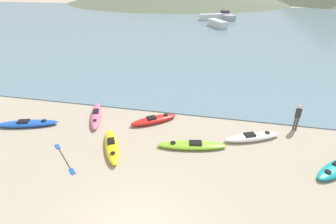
{
  "coord_description": "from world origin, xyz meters",
  "views": [
    {
      "loc": [
        2.31,
        -5.27,
        7.56
      ],
      "look_at": [
        -0.65,
        8.15,
        0.5
      ],
      "focal_mm": 28.0,
      "sensor_mm": 36.0,
      "label": 1
    }
  ],
  "objects_px": {
    "kayak_on_sand_6": "(192,145)",
    "moored_boat_1": "(226,16)",
    "kayak_on_sand_1": "(96,115)",
    "person_near_waterline": "(298,116)",
    "kayak_on_sand_4": "(154,120)",
    "kayak_on_sand_5": "(112,146)",
    "loose_paddle": "(64,158)",
    "moored_boat_0": "(217,24)",
    "kayak_on_sand_2": "(27,124)",
    "kayak_on_sand_0": "(252,137)",
    "moored_boat_2": "(214,17)"
  },
  "relations": [
    {
      "from": "kayak_on_sand_1",
      "to": "person_near_waterline",
      "type": "bearing_deg",
      "value": 5.42
    },
    {
      "from": "kayak_on_sand_4",
      "to": "moored_boat_0",
      "type": "relative_size",
      "value": 0.54
    },
    {
      "from": "kayak_on_sand_6",
      "to": "moored_boat_2",
      "type": "xyz_separation_m",
      "value": [
        -1.73,
        44.47,
        0.51
      ]
    },
    {
      "from": "kayak_on_sand_5",
      "to": "loose_paddle",
      "type": "distance_m",
      "value": 2.24
    },
    {
      "from": "kayak_on_sand_1",
      "to": "moored_boat_1",
      "type": "bearing_deg",
      "value": 81.49
    },
    {
      "from": "kayak_on_sand_4",
      "to": "kayak_on_sand_5",
      "type": "xyz_separation_m",
      "value": [
        -1.32,
        -3.05,
        0.01
      ]
    },
    {
      "from": "kayak_on_sand_5",
      "to": "moored_boat_2",
      "type": "bearing_deg",
      "value": 87.32
    },
    {
      "from": "moored_boat_1",
      "to": "moored_boat_2",
      "type": "xyz_separation_m",
      "value": [
        -2.24,
        -1.38,
        -0.01
      ]
    },
    {
      "from": "moored_boat_1",
      "to": "moored_boat_2",
      "type": "height_order",
      "value": "moored_boat_1"
    },
    {
      "from": "kayak_on_sand_1",
      "to": "kayak_on_sand_5",
      "type": "bearing_deg",
      "value": -51.88
    },
    {
      "from": "kayak_on_sand_0",
      "to": "kayak_on_sand_1",
      "type": "distance_m",
      "value": 9.06
    },
    {
      "from": "kayak_on_sand_1",
      "to": "kayak_on_sand_6",
      "type": "distance_m",
      "value": 6.35
    },
    {
      "from": "moored_boat_1",
      "to": "kayak_on_sand_1",
      "type": "bearing_deg",
      "value": -98.51
    },
    {
      "from": "kayak_on_sand_5",
      "to": "kayak_on_sand_6",
      "type": "height_order",
      "value": "kayak_on_sand_5"
    },
    {
      "from": "kayak_on_sand_6",
      "to": "kayak_on_sand_0",
      "type": "bearing_deg",
      "value": 25.2
    },
    {
      "from": "kayak_on_sand_4",
      "to": "kayak_on_sand_6",
      "type": "relative_size",
      "value": 0.77
    },
    {
      "from": "person_near_waterline",
      "to": "kayak_on_sand_4",
      "type": "bearing_deg",
      "value": -173.79
    },
    {
      "from": "kayak_on_sand_2",
      "to": "moored_boat_1",
      "type": "relative_size",
      "value": 0.65
    },
    {
      "from": "kayak_on_sand_0",
      "to": "kayak_on_sand_4",
      "type": "relative_size",
      "value": 1.15
    },
    {
      "from": "kayak_on_sand_2",
      "to": "moored_boat_0",
      "type": "xyz_separation_m",
      "value": [
        8.87,
        35.94,
        0.48
      ]
    },
    {
      "from": "kayak_on_sand_1",
      "to": "moored_boat_1",
      "type": "xyz_separation_m",
      "value": [
        6.58,
        44.01,
        0.47
      ]
    },
    {
      "from": "loose_paddle",
      "to": "moored_boat_1",
      "type": "bearing_deg",
      "value": 82.6
    },
    {
      "from": "kayak_on_sand_2",
      "to": "moored_boat_2",
      "type": "xyz_separation_m",
      "value": [
        7.76,
        44.38,
        0.49
      ]
    },
    {
      "from": "kayak_on_sand_4",
      "to": "moored_boat_1",
      "type": "relative_size",
      "value": 0.5
    },
    {
      "from": "kayak_on_sand_0",
      "to": "kayak_on_sand_5",
      "type": "relative_size",
      "value": 1.02
    },
    {
      "from": "kayak_on_sand_0",
      "to": "loose_paddle",
      "type": "height_order",
      "value": "kayak_on_sand_0"
    },
    {
      "from": "kayak_on_sand_0",
      "to": "person_near_waterline",
      "type": "distance_m",
      "value": 2.92
    },
    {
      "from": "kayak_on_sand_1",
      "to": "kayak_on_sand_6",
      "type": "bearing_deg",
      "value": -16.86
    },
    {
      "from": "kayak_on_sand_0",
      "to": "moored_boat_2",
      "type": "bearing_deg",
      "value": 96.23
    },
    {
      "from": "kayak_on_sand_6",
      "to": "moored_boat_1",
      "type": "distance_m",
      "value": 45.86
    },
    {
      "from": "kayak_on_sand_5",
      "to": "person_near_waterline",
      "type": "relative_size",
      "value": 2.01
    },
    {
      "from": "moored_boat_0",
      "to": "moored_boat_2",
      "type": "xyz_separation_m",
      "value": [
        -1.11,
        8.44,
        0.01
      ]
    },
    {
      "from": "kayak_on_sand_5",
      "to": "kayak_on_sand_4",
      "type": "bearing_deg",
      "value": 66.61
    },
    {
      "from": "loose_paddle",
      "to": "kayak_on_sand_4",
      "type": "bearing_deg",
      "value": 53.09
    },
    {
      "from": "kayak_on_sand_1",
      "to": "kayak_on_sand_4",
      "type": "height_order",
      "value": "kayak_on_sand_1"
    },
    {
      "from": "kayak_on_sand_4",
      "to": "kayak_on_sand_5",
      "type": "distance_m",
      "value": 3.32
    },
    {
      "from": "kayak_on_sand_1",
      "to": "kayak_on_sand_6",
      "type": "xyz_separation_m",
      "value": [
        6.08,
        -1.84,
        -0.04
      ]
    },
    {
      "from": "person_near_waterline",
      "to": "moored_boat_0",
      "type": "distance_m",
      "value": 33.65
    },
    {
      "from": "kayak_on_sand_5",
      "to": "moored_boat_0",
      "type": "relative_size",
      "value": 0.61
    },
    {
      "from": "moored_boat_1",
      "to": "kayak_on_sand_5",
      "type": "bearing_deg",
      "value": -95.32
    },
    {
      "from": "kayak_on_sand_1",
      "to": "kayak_on_sand_2",
      "type": "bearing_deg",
      "value": -152.93
    },
    {
      "from": "moored_boat_0",
      "to": "loose_paddle",
      "type": "distance_m",
      "value": 38.57
    },
    {
      "from": "kayak_on_sand_1",
      "to": "loose_paddle",
      "type": "height_order",
      "value": "kayak_on_sand_1"
    },
    {
      "from": "kayak_on_sand_1",
      "to": "person_near_waterline",
      "type": "height_order",
      "value": "person_near_waterline"
    },
    {
      "from": "moored_boat_1",
      "to": "loose_paddle",
      "type": "bearing_deg",
      "value": -97.4
    },
    {
      "from": "moored_boat_0",
      "to": "kayak_on_sand_4",
      "type": "bearing_deg",
      "value": -93.23
    },
    {
      "from": "kayak_on_sand_2",
      "to": "kayak_on_sand_6",
      "type": "relative_size",
      "value": 0.99
    },
    {
      "from": "kayak_on_sand_6",
      "to": "loose_paddle",
      "type": "height_order",
      "value": "kayak_on_sand_6"
    },
    {
      "from": "loose_paddle",
      "to": "moored_boat_0",
      "type": "bearing_deg",
      "value": 82.38
    },
    {
      "from": "kayak_on_sand_0",
      "to": "moored_boat_2",
      "type": "relative_size",
      "value": 0.54
    }
  ]
}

